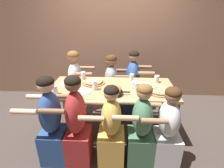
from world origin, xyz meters
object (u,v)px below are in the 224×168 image
Objects in this scene: empty_plate_b at (145,85)px; diner_far_center at (111,86)px; drinking_glass_e at (137,88)px; diner_near_left at (52,125)px; empty_plate_c at (66,83)px; diner_near_midleft at (77,125)px; pizza_board_second at (94,82)px; drinking_glass_a at (83,76)px; diner_near_right at (167,132)px; drinking_glass_f at (95,85)px; pizza_board_main at (160,91)px; skillet_bowl at (114,91)px; drinking_glass_b at (134,85)px; diner_far_midright at (133,85)px; empty_plate_a at (83,92)px; drinking_glass_c at (132,78)px; drinking_glass_d at (55,90)px; diner_near_center at (111,130)px; drinking_glass_g at (157,79)px; diner_near_midright at (141,130)px; diner_far_left at (76,84)px.

diner_far_center is at bearing 135.82° from empty_plate_b.
drinking_glass_e is 1.19m from diner_near_left.
empty_plate_c is 0.16× the size of diner_near_midleft.
drinking_glass_a reaches higher than pizza_board_second.
drinking_glass_a is 1.53m from diner_near_right.
pizza_board_second is at bearing 103.22° from drinking_glass_f.
pizza_board_second is 1.28m from diner_near_right.
pizza_board_main is at bearing -20.62° from drinking_glass_a.
drinking_glass_f reaches higher than empty_plate_b.
empty_plate_c is at bearing -51.48° from diner_far_center.
empty_plate_c is at bearing 156.12° from skillet_bowl.
pizza_board_main is at bearing -9.47° from empty_plate_c.
diner_far_center reaches higher than pizza_board_main.
diner_far_midright is (0.03, 0.67, -0.30)m from drinking_glass_b.
skillet_bowl is 2.76× the size of drinking_glass_b.
empty_plate_a is 0.20× the size of diner_near_left.
drinking_glass_b is at bearing -15.95° from pizza_board_second.
diner_near_right is (0.02, -0.48, -0.32)m from pizza_board_main.
drinking_glass_c is (-0.19, 0.13, 0.06)m from empty_plate_b.
pizza_board_second is at bearing 178.17° from empty_plate_b.
diner_far_center is at bearing 30.40° from diner_near_right.
drinking_glass_d is 0.11× the size of diner_near_right.
pizza_board_main is 0.30× the size of diner_far_midright.
diner_near_center is at bearing -125.20° from drinking_glass_e.
drinking_glass_c is at bearing 94.89° from drinking_glass_b.
pizza_board_main is 2.88× the size of drinking_glass_d.
diner_near_midleft is at bearing -16.28° from diner_far_center.
drinking_glass_b is at bearing 103.26° from drinking_glass_e.
diner_far_midright reaches higher than drinking_glass_b.
drinking_glass_c is at bearing 178.53° from drinking_glass_g.
diner_near_center is (-0.34, -1.24, -0.05)m from diner_far_midright.
drinking_glass_e is at bearing 3.97° from diner_near_midright.
drinking_glass_f is (0.47, -0.19, 0.06)m from empty_plate_c.
pizza_board_main is 0.64m from skillet_bowl.
diner_far_center is (-0.73, 1.24, 0.03)m from diner_near_right.
empty_plate_a is 1.90× the size of drinking_glass_d.
pizza_board_main is at bearing -15.65° from pizza_board_second.
diner_far_center reaches higher than diner_near_right.
drinking_glass_c is 0.61m from diner_far_center.
diner_far_left reaches higher than drinking_glass_b.
diner_far_left is 1.06× the size of diner_near_midright.
empty_plate_c is 0.16× the size of diner_far_left.
pizza_board_main is 0.33× the size of diner_near_right.
drinking_glass_b is at bearing -138.58° from empty_plate_b.
diner_far_left is (0.05, 0.89, -0.28)m from drinking_glass_d.
drinking_glass_b is 0.10× the size of diner_far_left.
drinking_glass_c is at bearing -18.32° from diner_near_center.
drinking_glass_f is 0.98m from diner_far_midright.
drinking_glass_a is 0.11× the size of diner_near_midright.
diner_near_midleft is (-0.90, -0.73, -0.24)m from empty_plate_b.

